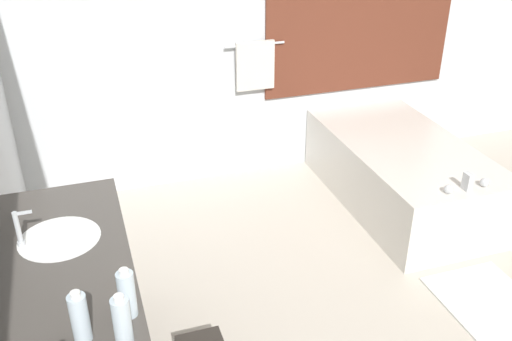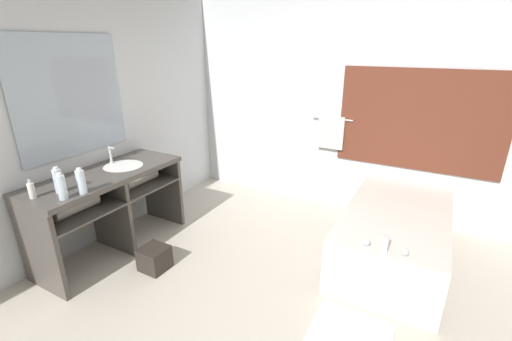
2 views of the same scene
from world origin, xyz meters
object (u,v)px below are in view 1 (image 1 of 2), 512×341
object	(u,v)px
water_bottle_2	(80,317)
water_bottle_3	(127,294)
water_bottle_1	(122,321)
bathtub	(401,170)

from	to	relation	value
water_bottle_2	water_bottle_3	distance (m)	0.20
water_bottle_1	bathtub	bearing A→B (deg)	37.43
bathtub	water_bottle_3	xyz separation A→B (m)	(-2.28, -1.63, 0.66)
water_bottle_2	water_bottle_3	xyz separation A→B (m)	(0.18, 0.08, -0.00)
bathtub	water_bottle_3	world-z (taller)	water_bottle_3
water_bottle_2	water_bottle_3	bearing A→B (deg)	23.75
bathtub	water_bottle_1	bearing A→B (deg)	-142.57
water_bottle_1	water_bottle_3	xyz separation A→B (m)	(0.04, 0.14, 0.00)
bathtub	water_bottle_3	bearing A→B (deg)	-144.48
water_bottle_3	bathtub	bearing A→B (deg)	35.52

